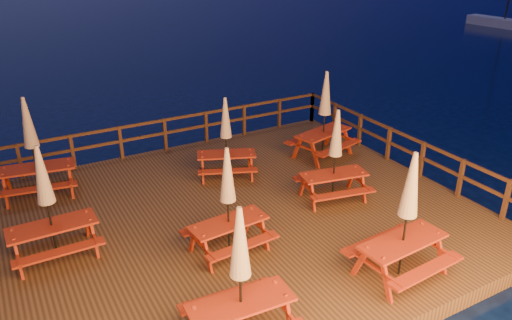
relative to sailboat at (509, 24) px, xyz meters
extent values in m
plane|color=black|center=(-33.12, -16.12, -0.35)|extent=(500.00, 500.00, 0.00)
cube|color=#402A14|center=(-33.12, -16.12, -0.15)|extent=(12.00, 10.00, 0.40)
cylinder|color=#3C2A13|center=(-33.12, -11.52, -0.65)|extent=(0.24, 0.24, 1.40)
cylinder|color=#3C2A13|center=(-27.52, -11.52, -0.65)|extent=(0.24, 0.24, 1.40)
cube|color=#3C2A13|center=(-33.12, -11.27, 1.10)|extent=(11.70, 0.06, 0.09)
cube|color=#3C2A13|center=(-33.12, -11.27, 0.65)|extent=(11.70, 0.06, 0.09)
cube|color=#3C2A13|center=(-37.80, -11.27, 0.60)|extent=(0.10, 0.10, 1.10)
cube|color=#3C2A13|center=(-33.12, -11.27, 0.60)|extent=(0.10, 0.10, 1.10)
cube|color=#3C2A13|center=(-28.44, -11.27, 0.60)|extent=(0.10, 0.10, 1.10)
cube|color=#3C2A13|center=(-27.27, -16.12, 1.10)|extent=(0.06, 9.70, 0.09)
cube|color=#3C2A13|center=(-27.27, -16.12, 0.65)|extent=(0.06, 9.70, 0.09)
cube|color=#3C2A13|center=(-27.27, -16.12, 0.60)|extent=(0.10, 0.10, 1.10)
cube|color=#3C2A13|center=(-27.27, -12.24, 0.60)|extent=(0.10, 0.10, 1.10)
cube|color=silver|center=(0.00, -0.01, -0.10)|extent=(1.84, 7.17, 0.91)
cube|color=maroon|center=(-34.85, -19.97, 0.82)|extent=(1.88, 0.81, 0.05)
cube|color=maroon|center=(-34.82, -19.36, 0.51)|extent=(1.86, 0.38, 0.05)
cube|color=maroon|center=(-34.06, -19.67, 0.43)|extent=(0.07, 0.11, 0.77)
cube|color=maroon|center=(-34.10, -20.35, 0.43)|extent=(0.07, 0.11, 0.77)
cylinder|color=black|center=(-34.85, -19.97, 1.33)|extent=(0.05, 0.05, 2.57)
cone|color=tan|center=(-34.85, -19.97, 2.05)|extent=(0.37, 0.37, 1.28)
sphere|color=black|center=(-34.85, -19.97, 2.65)|extent=(0.07, 0.07, 0.07)
cube|color=maroon|center=(-37.18, -12.56, 0.86)|extent=(2.04, 1.05, 0.05)
cube|color=maroon|center=(-37.08, -11.92, 0.53)|extent=(1.97, 0.60, 0.05)
cube|color=maroon|center=(-37.28, -13.20, 0.53)|extent=(1.97, 0.60, 0.05)
cube|color=maroon|center=(-37.92, -12.08, 0.45)|extent=(0.08, 0.12, 0.81)
cube|color=maroon|center=(-38.03, -12.79, 0.45)|extent=(0.08, 0.12, 0.81)
cube|color=maroon|center=(-36.32, -12.34, 0.45)|extent=(0.08, 0.12, 0.81)
cube|color=maroon|center=(-36.43, -13.04, 0.45)|extent=(0.08, 0.12, 0.81)
cylinder|color=black|center=(-37.18, -12.56, 1.40)|extent=(0.05, 0.05, 2.70)
cone|color=tan|center=(-37.18, -12.56, 2.15)|extent=(0.39, 0.39, 1.35)
sphere|color=black|center=(-37.18, -12.56, 2.78)|extent=(0.08, 0.08, 0.08)
cube|color=maroon|center=(-37.28, -15.80, 0.82)|extent=(1.87, 0.75, 0.05)
cube|color=maroon|center=(-37.29, -15.18, 0.51)|extent=(1.86, 0.32, 0.05)
cube|color=maroon|center=(-37.27, -16.42, 0.51)|extent=(1.86, 0.32, 0.05)
cube|color=maroon|center=(-38.06, -15.47, 0.44)|extent=(0.06, 0.10, 0.77)
cube|color=maroon|center=(-38.05, -16.15, 0.44)|extent=(0.06, 0.10, 0.77)
cube|color=maroon|center=(-36.52, -15.45, 0.44)|extent=(0.06, 0.10, 0.77)
cube|color=maroon|center=(-36.51, -16.13, 0.44)|extent=(0.06, 0.10, 0.77)
cylinder|color=black|center=(-37.28, -15.80, 1.34)|extent=(0.05, 0.05, 2.58)
cone|color=tan|center=(-37.28, -15.80, 2.06)|extent=(0.37, 0.37, 1.29)
sphere|color=black|center=(-37.28, -15.80, 2.66)|extent=(0.07, 0.07, 0.07)
cube|color=maroon|center=(-33.85, -17.47, 0.78)|extent=(1.81, 0.84, 0.05)
cube|color=maroon|center=(-33.90, -16.89, 0.49)|extent=(1.78, 0.43, 0.05)
cube|color=maroon|center=(-33.80, -18.06, 0.49)|extent=(1.78, 0.43, 0.05)
cube|color=maroon|center=(-34.61, -17.22, 0.42)|extent=(0.07, 0.10, 0.73)
cube|color=maroon|center=(-34.55, -17.86, 0.42)|extent=(0.07, 0.10, 0.73)
cube|color=maroon|center=(-33.15, -17.08, 0.42)|extent=(0.07, 0.10, 0.73)
cube|color=maroon|center=(-33.09, -17.73, 0.42)|extent=(0.07, 0.10, 0.73)
cylinder|color=black|center=(-33.85, -17.47, 1.27)|extent=(0.04, 0.04, 2.44)
cone|color=tan|center=(-33.85, -17.47, 1.96)|extent=(0.35, 0.35, 1.22)
sphere|color=black|center=(-33.85, -17.47, 2.52)|extent=(0.07, 0.07, 0.07)
cube|color=maroon|center=(-30.34, -16.65, 0.78)|extent=(1.86, 1.01, 0.05)
cube|color=maroon|center=(-30.23, -16.07, 0.49)|extent=(1.78, 0.60, 0.05)
cube|color=maroon|center=(-30.45, -17.23, 0.49)|extent=(1.78, 0.60, 0.05)
cube|color=maroon|center=(-31.00, -16.19, 0.42)|extent=(0.08, 0.11, 0.74)
cube|color=maroon|center=(-31.13, -16.83, 0.42)|extent=(0.08, 0.11, 0.74)
cube|color=maroon|center=(-29.56, -16.47, 0.42)|extent=(0.08, 0.11, 0.74)
cube|color=maroon|center=(-29.68, -17.11, 0.42)|extent=(0.08, 0.11, 0.74)
cylinder|color=black|center=(-30.34, -16.65, 1.27)|extent=(0.04, 0.04, 2.45)
cone|color=tan|center=(-30.34, -16.65, 1.96)|extent=(0.35, 0.35, 1.23)
sphere|color=black|center=(-30.34, -16.65, 2.53)|extent=(0.07, 0.07, 0.07)
cube|color=maroon|center=(-31.11, -19.97, 0.86)|extent=(2.00, 0.90, 0.05)
cube|color=maroon|center=(-31.16, -19.32, 0.54)|extent=(1.96, 0.45, 0.05)
cube|color=maroon|center=(-31.06, -20.62, 0.54)|extent=(1.96, 0.45, 0.05)
cube|color=maroon|center=(-31.94, -19.68, 0.45)|extent=(0.07, 0.11, 0.81)
cube|color=maroon|center=(-31.89, -20.39, 0.45)|extent=(0.07, 0.11, 0.81)
cube|color=maroon|center=(-30.33, -19.56, 0.45)|extent=(0.07, 0.11, 0.81)
cube|color=maroon|center=(-30.27, -20.27, 0.45)|extent=(0.07, 0.11, 0.81)
cylinder|color=black|center=(-31.11, -19.97, 1.40)|extent=(0.05, 0.05, 2.70)
cone|color=tan|center=(-31.11, -19.97, 2.16)|extent=(0.39, 0.39, 1.35)
sphere|color=black|center=(-31.11, -19.97, 2.78)|extent=(0.08, 0.08, 0.08)
cube|color=maroon|center=(-28.87, -14.17, 0.86)|extent=(2.07, 1.21, 0.05)
cube|color=maroon|center=(-29.03, -13.54, 0.53)|extent=(1.96, 0.77, 0.05)
cube|color=maroon|center=(-28.71, -14.80, 0.53)|extent=(1.96, 0.77, 0.05)
cube|color=maroon|center=(-29.74, -14.02, 0.45)|extent=(0.09, 0.12, 0.81)
cube|color=maroon|center=(-29.57, -14.71, 0.45)|extent=(0.09, 0.12, 0.81)
cube|color=maroon|center=(-28.18, -13.63, 0.45)|extent=(0.09, 0.12, 0.81)
cube|color=maroon|center=(-28.00, -14.32, 0.45)|extent=(0.09, 0.12, 0.81)
cylinder|color=black|center=(-28.87, -14.17, 1.40)|extent=(0.05, 0.05, 2.70)
cone|color=tan|center=(-28.87, -14.17, 2.15)|extent=(0.39, 0.39, 1.35)
sphere|color=black|center=(-28.87, -14.17, 2.78)|extent=(0.08, 0.08, 0.08)
cube|color=maroon|center=(-32.21, -14.00, 0.75)|extent=(1.81, 1.25, 0.05)
cube|color=maroon|center=(-31.99, -13.48, 0.47)|extent=(1.65, 0.89, 0.05)
cube|color=maroon|center=(-32.43, -14.52, 0.47)|extent=(1.65, 0.89, 0.05)
cube|color=maroon|center=(-32.74, -13.45, 0.40)|extent=(0.09, 0.11, 0.70)
cube|color=maroon|center=(-32.98, -14.02, 0.40)|extent=(0.09, 0.11, 0.70)
cube|color=maroon|center=(-31.44, -13.99, 0.40)|extent=(0.09, 0.11, 0.70)
cube|color=maroon|center=(-31.68, -14.56, 0.40)|extent=(0.09, 0.11, 0.70)
cylinder|color=black|center=(-32.21, -14.00, 1.22)|extent=(0.04, 0.04, 2.34)
cone|color=tan|center=(-32.21, -14.00, 1.87)|extent=(0.34, 0.34, 1.17)
sphere|color=black|center=(-32.21, -14.00, 2.42)|extent=(0.07, 0.07, 0.07)
camera|label=1|loc=(-37.91, -26.01, 6.56)|focal=35.00mm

